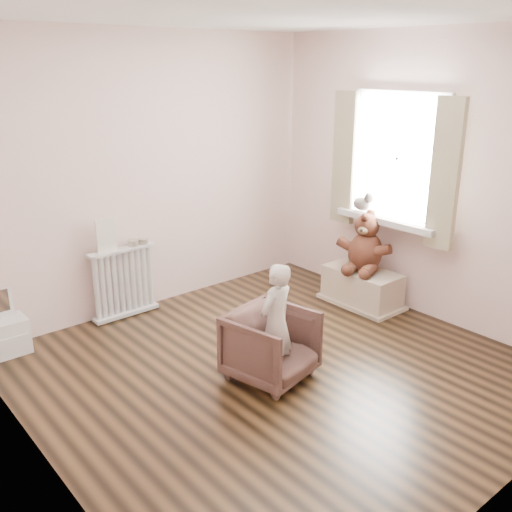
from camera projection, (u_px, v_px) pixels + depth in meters
floor at (278, 370)px, 4.49m from camera, size 3.60×3.60×0.01m
ceiling at (283, 13)px, 3.65m from camera, size 3.60×3.60×0.01m
back_wall at (152, 174)px, 5.38m from camera, size 3.60×0.02×2.60m
left_wall at (26, 264)px, 2.98m from camera, size 0.02×3.60×2.60m
right_wall at (427, 179)px, 5.17m from camera, size 0.02×3.60×2.60m
window at (399, 158)px, 5.31m from camera, size 0.03×0.90×1.10m
window_sill at (388, 220)px, 5.44m from camera, size 0.22×1.10×0.06m
curtain_left at (445, 175)px, 4.85m from camera, size 0.06×0.26×1.30m
curtain_right at (344, 158)px, 5.68m from camera, size 0.06×0.26×1.30m
radiator at (124, 278)px, 5.32m from camera, size 0.64×0.12×0.68m
paper_doll at (106, 235)px, 5.10m from camera, size 0.18×0.02×0.31m
tin_a at (133, 243)px, 5.30m from camera, size 0.10×0.10×0.06m
tin_b at (143, 241)px, 5.36m from camera, size 0.09×0.09×0.05m
toy_vanity at (3, 323)px, 4.66m from camera, size 0.35×0.25×0.55m
armchair at (271, 345)px, 4.31m from camera, size 0.69×0.70×0.54m
child at (276, 323)px, 4.21m from camera, size 0.37×0.29×0.92m
toy_bench at (362, 285)px, 5.67m from camera, size 0.40×0.75×0.35m
teddy_bear at (366, 239)px, 5.53m from camera, size 0.57×0.50×0.59m
plush_cat at (363, 201)px, 5.62m from camera, size 0.20×0.27×0.20m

